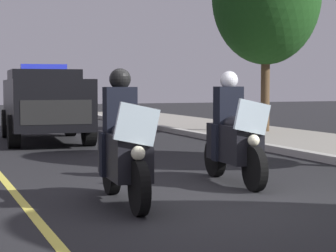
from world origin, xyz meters
TOP-DOWN VIEW (x-y plane):
  - ground_plane at (0.00, 0.00)m, footprint 80.00×80.00m
  - lane_stripe_center at (0.00, -2.20)m, footprint 48.00×0.12m
  - police_motorcycle_lead_left at (-0.42, -1.01)m, footprint 2.14×0.61m
  - police_motorcycle_lead_right at (-1.36, 1.04)m, footprint 2.14×0.61m
  - police_suv at (-9.42, -0.37)m, footprint 5.02×2.35m
  - cyclist_background at (-12.72, 2.68)m, footprint 1.76×0.34m

SIDE VIEW (x-z plane):
  - ground_plane at x=0.00m, z-range 0.00..0.00m
  - lane_stripe_center at x=0.00m, z-range 0.00..0.01m
  - police_motorcycle_lead_left at x=-0.42m, z-range -0.16..1.56m
  - police_motorcycle_lead_right at x=-1.36m, z-range -0.16..1.56m
  - cyclist_background at x=-12.72m, z-range 0.00..1.69m
  - police_suv at x=-9.42m, z-range 0.04..2.09m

